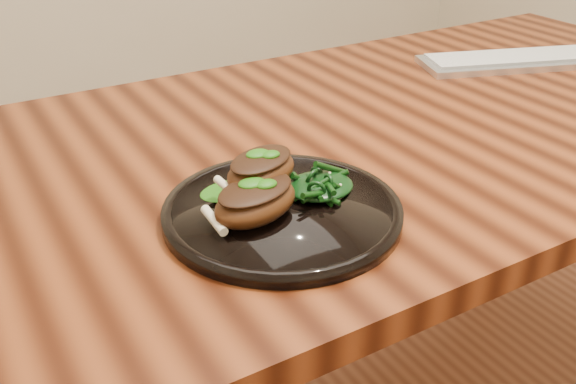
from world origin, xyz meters
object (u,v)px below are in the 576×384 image
at_px(plate, 282,211).
at_px(lamb_chop_front, 255,200).
at_px(keyboard, 517,60).
at_px(greens_heap, 320,182).
at_px(desk, 386,163).

distance_m(plate, lamb_chop_front, 0.05).
relative_size(plate, keyboard, 0.70).
bearing_deg(plate, greens_heap, 5.19).
bearing_deg(greens_heap, lamb_chop_front, -171.11).
relative_size(desk, keyboard, 3.81).
bearing_deg(keyboard, desk, -166.20).
distance_m(plate, keyboard, 0.79).
distance_m(desk, greens_heap, 0.33).
height_order(lamb_chop_front, greens_heap, lamb_chop_front).
relative_size(lamb_chop_front, greens_heap, 1.48).
bearing_deg(lamb_chop_front, plate, 13.77).
bearing_deg(plate, keyboard, 21.40).
bearing_deg(lamb_chop_front, keyboard, 21.00).
xyz_separation_m(desk, plate, (-0.32, -0.18, 0.09)).
distance_m(lamb_chop_front, keyboard, 0.83).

